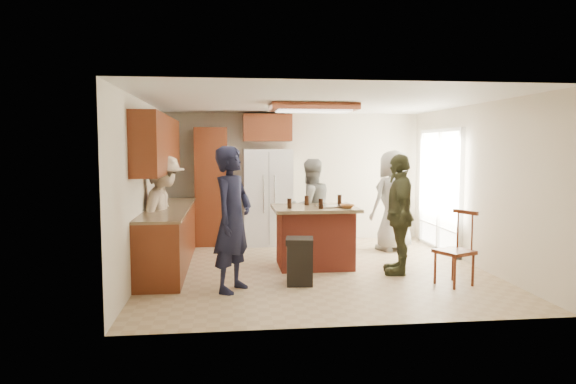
{
  "coord_description": "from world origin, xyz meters",
  "views": [
    {
      "loc": [
        -1.29,
        -7.53,
        1.84
      ],
      "look_at": [
        -0.37,
        0.28,
        1.15
      ],
      "focal_mm": 32.0,
      "sensor_mm": 36.0,
      "label": 1
    }
  ],
  "objects": [
    {
      "name": "trash_bin",
      "position": [
        -0.35,
        -0.83,
        0.32
      ],
      "size": [
        0.41,
        0.41,
        0.63
      ],
      "color": "black",
      "rests_on": "ground"
    },
    {
      "name": "person_counter",
      "position": [
        -2.24,
        0.2,
        0.87
      ],
      "size": [
        0.71,
        1.2,
        1.73
      ],
      "primitive_type": "imported",
      "rotation": [
        0.0,
        0.0,
        1.39
      ],
      "color": "tan",
      "rests_on": "ground"
    },
    {
      "name": "person_behind_left",
      "position": [
        0.07,
        0.91,
        0.82
      ],
      "size": [
        0.93,
        0.75,
        1.65
      ],
      "primitive_type": "imported",
      "rotation": [
        0.0,
        0.0,
        3.51
      ],
      "color": "gray",
      "rests_on": "ground"
    },
    {
      "name": "kitchen_island",
      "position": [
        0.03,
        0.18,
        0.47
      ],
      "size": [
        1.28,
        1.03,
        0.93
      ],
      "color": "#A03A29",
      "rests_on": "ground"
    },
    {
      "name": "spindle_chair",
      "position": [
        1.72,
        -1.09,
        0.45
      ],
      "size": [
        0.55,
        0.55,
        0.99
      ],
      "color": "maroon",
      "rests_on": "ground"
    },
    {
      "name": "refrigerator",
      "position": [
        -0.55,
        2.12,
        0.9
      ],
      "size": [
        0.9,
        0.76,
        1.8
      ],
      "color": "white",
      "rests_on": "ground"
    },
    {
      "name": "person_side_right",
      "position": [
        1.17,
        -0.39,
        0.87
      ],
      "size": [
        0.74,
        1.11,
        1.74
      ],
      "primitive_type": "imported",
      "rotation": [
        0.0,
        0.0,
        -1.8
      ],
      "color": "#3A3D23",
      "rests_on": "ground"
    },
    {
      "name": "back_wall_units",
      "position": [
        -1.33,
        2.2,
        1.38
      ],
      "size": [
        1.8,
        0.6,
        2.45
      ],
      "color": "maroon",
      "rests_on": "ground"
    },
    {
      "name": "person_front_left",
      "position": [
        -1.24,
        -1.03,
        0.93
      ],
      "size": [
        0.77,
        0.83,
        1.85
      ],
      "primitive_type": "imported",
      "rotation": [
        0.0,
        0.0,
        1.04
      ],
      "color": "black",
      "rests_on": "ground"
    },
    {
      "name": "left_cabinetry",
      "position": [
        -2.24,
        0.4,
        0.96
      ],
      "size": [
        0.64,
        3.0,
        2.3
      ],
      "color": "maroon",
      "rests_on": "ground"
    },
    {
      "name": "island_items",
      "position": [
        0.25,
        0.09,
        0.97
      ],
      "size": [
        1.01,
        0.71,
        0.15
      ],
      "color": "silver",
      "rests_on": "kitchen_island"
    },
    {
      "name": "person_behind_right",
      "position": [
        1.63,
        1.27,
        0.89
      ],
      "size": [
        1.02,
        0.86,
        1.79
      ],
      "primitive_type": "imported",
      "rotation": [
        0.0,
        0.0,
        3.54
      ],
      "color": "gray",
      "rests_on": "ground"
    },
    {
      "name": "room_shell",
      "position": [
        4.37,
        1.64,
        0.87
      ],
      "size": [
        8.0,
        5.2,
        5.0
      ],
      "color": "tan",
      "rests_on": "ground"
    }
  ]
}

